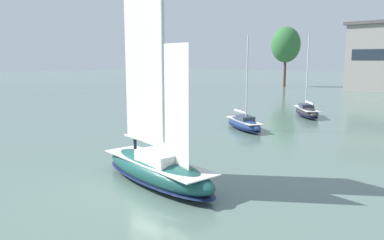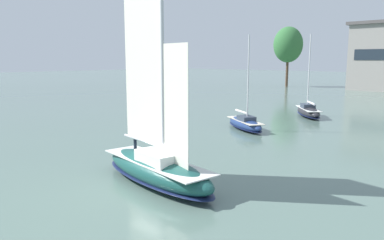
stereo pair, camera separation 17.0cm
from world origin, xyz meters
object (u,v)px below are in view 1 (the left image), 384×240
Objects in this scene: sailboat_main at (157,166)px; sailboat_moored_mid_channel at (244,123)px; sailboat_moored_near_marina at (307,111)px; tree_shore_center at (286,45)px.

sailboat_main reaches higher than sailboat_moored_mid_channel.
sailboat_main is at bearing -79.52° from sailboat_moored_near_marina.
tree_shore_center is 64.40m from sailboat_moored_mid_channel.
sailboat_main is at bearing -70.43° from sailboat_moored_mid_channel.
tree_shore_center is 82.51m from sailboat_main.
sailboat_main is 1.41× the size of sailboat_moored_mid_channel.
tree_shore_center is 1.15× the size of sailboat_main.
sailboat_moored_mid_channel is (27.67, -57.26, -10.12)m from tree_shore_center.
tree_shore_center is 53.77m from sailboat_moored_near_marina.
tree_shore_center is at bearing 114.39° from sailboat_main.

